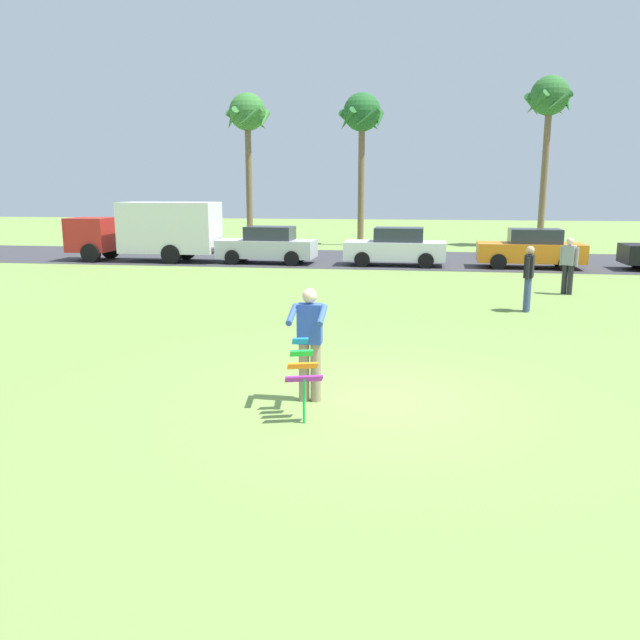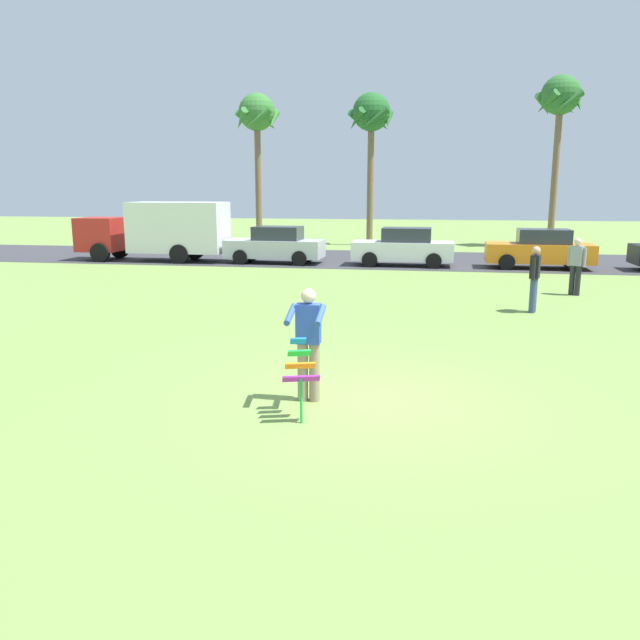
{
  "view_description": "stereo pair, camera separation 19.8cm",
  "coord_description": "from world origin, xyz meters",
  "px_view_note": "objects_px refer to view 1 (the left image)",
  "views": [
    {
      "loc": [
        0.59,
        -9.18,
        3.15
      ],
      "look_at": [
        -0.97,
        0.85,
        1.05
      ],
      "focal_mm": 35.35,
      "sensor_mm": 36.0,
      "label": 1
    },
    {
      "loc": [
        0.78,
        -9.14,
        3.15
      ],
      "look_at": [
        -0.97,
        0.85,
        1.05
      ],
      "focal_mm": 35.35,
      "sensor_mm": 36.0,
      "label": 2
    }
  ],
  "objects_px": {
    "person_kite_flyer": "(310,340)",
    "palm_tree_left_near": "(248,119)",
    "parked_car_silver": "(268,246)",
    "parked_car_white": "(396,247)",
    "person_walker_far": "(528,276)",
    "kite_held": "(303,368)",
    "parked_car_orange": "(531,249)",
    "parked_truck_red_cab": "(153,230)",
    "palm_tree_right_near": "(362,119)",
    "person_walker_near": "(569,264)",
    "palm_tree_centre_far": "(549,104)"
  },
  "relations": [
    {
      "from": "person_walker_far",
      "to": "palm_tree_left_near",
      "type": "bearing_deg",
      "value": 123.15
    },
    {
      "from": "parked_car_silver",
      "to": "person_walker_far",
      "type": "xyz_separation_m",
      "value": [
        9.34,
        -9.77,
        0.16
      ]
    },
    {
      "from": "parked_truck_red_cab",
      "to": "parked_car_white",
      "type": "height_order",
      "value": "parked_truck_red_cab"
    },
    {
      "from": "palm_tree_centre_far",
      "to": "person_walker_far",
      "type": "height_order",
      "value": "palm_tree_centre_far"
    },
    {
      "from": "kite_held",
      "to": "parked_car_orange",
      "type": "distance_m",
      "value": 19.49
    },
    {
      "from": "palm_tree_centre_far",
      "to": "parked_car_silver",
      "type": "bearing_deg",
      "value": -141.17
    },
    {
      "from": "person_kite_flyer",
      "to": "parked_truck_red_cab",
      "type": "bearing_deg",
      "value": 119.74
    },
    {
      "from": "person_kite_flyer",
      "to": "parked_car_white",
      "type": "distance_m",
      "value": 17.76
    },
    {
      "from": "palm_tree_left_near",
      "to": "parked_car_orange",
      "type": "bearing_deg",
      "value": -33.98
    },
    {
      "from": "parked_car_orange",
      "to": "palm_tree_right_near",
      "type": "height_order",
      "value": "palm_tree_right_near"
    },
    {
      "from": "parked_car_orange",
      "to": "parked_car_silver",
      "type": "bearing_deg",
      "value": -180.0
    },
    {
      "from": "kite_held",
      "to": "palm_tree_left_near",
      "type": "relative_size",
      "value": 0.13
    },
    {
      "from": "parked_car_white",
      "to": "palm_tree_centre_far",
      "type": "distance_m",
      "value": 14.95
    },
    {
      "from": "person_kite_flyer",
      "to": "parked_car_silver",
      "type": "height_order",
      "value": "person_kite_flyer"
    },
    {
      "from": "parked_car_silver",
      "to": "person_walker_far",
      "type": "distance_m",
      "value": 13.52
    },
    {
      "from": "kite_held",
      "to": "parked_truck_red_cab",
      "type": "xyz_separation_m",
      "value": [
        -10.17,
        18.51,
        0.67
      ]
    },
    {
      "from": "palm_tree_centre_far",
      "to": "person_walker_far",
      "type": "bearing_deg",
      "value": -100.95
    },
    {
      "from": "palm_tree_right_near",
      "to": "person_walker_near",
      "type": "bearing_deg",
      "value": -64.63
    },
    {
      "from": "person_walker_near",
      "to": "person_kite_flyer",
      "type": "bearing_deg",
      "value": -118.97
    },
    {
      "from": "parked_car_silver",
      "to": "person_walker_near",
      "type": "distance_m",
      "value": 12.89
    },
    {
      "from": "person_kite_flyer",
      "to": "palm_tree_left_near",
      "type": "xyz_separation_m",
      "value": [
        -8.29,
        27.47,
        6.19
      ]
    },
    {
      "from": "kite_held",
      "to": "palm_tree_centre_far",
      "type": "relative_size",
      "value": 0.12
    },
    {
      "from": "parked_car_white",
      "to": "parked_car_orange",
      "type": "xyz_separation_m",
      "value": [
        5.49,
        -0.0,
        0.0
      ]
    },
    {
      "from": "parked_truck_red_cab",
      "to": "palm_tree_right_near",
      "type": "distance_m",
      "value": 14.15
    },
    {
      "from": "palm_tree_left_near",
      "to": "person_walker_far",
      "type": "bearing_deg",
      "value": -56.85
    },
    {
      "from": "palm_tree_right_near",
      "to": "person_walker_far",
      "type": "bearing_deg",
      "value": -72.53
    },
    {
      "from": "palm_tree_right_near",
      "to": "person_walker_far",
      "type": "relative_size",
      "value": 4.89
    },
    {
      "from": "person_kite_flyer",
      "to": "parked_truck_red_cab",
      "type": "distance_m",
      "value": 20.44
    },
    {
      "from": "parked_truck_red_cab",
      "to": "person_walker_near",
      "type": "bearing_deg",
      "value": -22.37
    },
    {
      "from": "palm_tree_centre_far",
      "to": "parked_car_orange",
      "type": "bearing_deg",
      "value": -101.98
    },
    {
      "from": "palm_tree_left_near",
      "to": "person_walker_near",
      "type": "distance_m",
      "value": 22.71
    },
    {
      "from": "palm_tree_right_near",
      "to": "palm_tree_centre_far",
      "type": "relative_size",
      "value": 0.92
    },
    {
      "from": "parked_car_orange",
      "to": "person_walker_near",
      "type": "xyz_separation_m",
      "value": [
        -0.01,
        -6.69,
        0.16
      ]
    },
    {
      "from": "palm_tree_right_near",
      "to": "parked_car_orange",
      "type": "bearing_deg",
      "value": -51.48
    },
    {
      "from": "parked_truck_red_cab",
      "to": "palm_tree_right_near",
      "type": "relative_size",
      "value": 0.79
    },
    {
      "from": "palm_tree_left_near",
      "to": "palm_tree_centre_far",
      "type": "xyz_separation_m",
      "value": [
        16.69,
        0.99,
        0.61
      ]
    },
    {
      "from": "kite_held",
      "to": "palm_tree_left_near",
      "type": "xyz_separation_m",
      "value": [
        -8.32,
        28.24,
        6.4
      ]
    },
    {
      "from": "parked_truck_red_cab",
      "to": "parked_car_orange",
      "type": "relative_size",
      "value": 1.58
    },
    {
      "from": "parked_truck_red_cab",
      "to": "parked_car_silver",
      "type": "relative_size",
      "value": 1.58
    },
    {
      "from": "kite_held",
      "to": "person_walker_near",
      "type": "distance_m",
      "value": 13.3
    },
    {
      "from": "kite_held",
      "to": "parked_car_silver",
      "type": "height_order",
      "value": "parked_car_silver"
    },
    {
      "from": "parked_car_silver",
      "to": "parked_car_white",
      "type": "distance_m",
      "value": 5.54
    },
    {
      "from": "person_walker_near",
      "to": "person_walker_far",
      "type": "height_order",
      "value": "same"
    },
    {
      "from": "kite_held",
      "to": "palm_tree_left_near",
      "type": "distance_m",
      "value": 30.13
    },
    {
      "from": "parked_truck_red_cab",
      "to": "person_walker_near",
      "type": "xyz_separation_m",
      "value": [
        16.26,
        -6.69,
        -0.48
      ]
    },
    {
      "from": "palm_tree_left_near",
      "to": "palm_tree_centre_far",
      "type": "distance_m",
      "value": 16.73
    },
    {
      "from": "kite_held",
      "to": "palm_tree_right_near",
      "type": "height_order",
      "value": "palm_tree_right_near"
    },
    {
      "from": "person_kite_flyer",
      "to": "parked_car_orange",
      "type": "bearing_deg",
      "value": 70.93
    },
    {
      "from": "palm_tree_right_near",
      "to": "person_kite_flyer",
      "type": "bearing_deg",
      "value": -86.38
    },
    {
      "from": "parked_car_silver",
      "to": "palm_tree_left_near",
      "type": "xyz_separation_m",
      "value": [
        -3.39,
        9.72,
        6.37
      ]
    }
  ]
}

